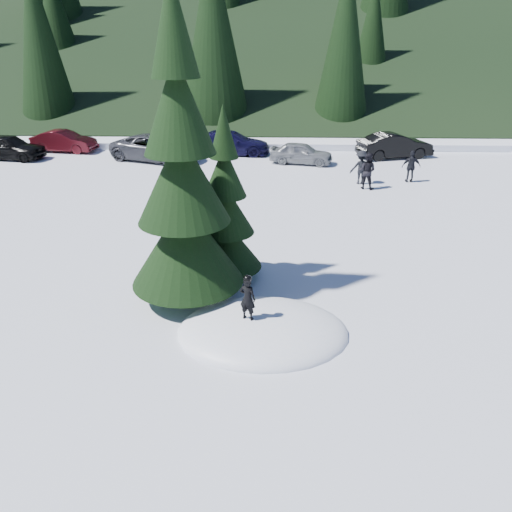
{
  "coord_description": "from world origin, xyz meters",
  "views": [
    {
      "loc": [
        0.16,
        -11.07,
        7.16
      ],
      "look_at": [
        -0.25,
        2.43,
        1.1
      ],
      "focal_mm": 35.0,
      "sensor_mm": 36.0,
      "label": 1
    }
  ],
  "objects_px": {
    "child_skier": "(248,299)",
    "car_0": "(8,147)",
    "adult_2": "(361,167)",
    "car_1": "(64,141)",
    "spruce_tall": "(183,189)",
    "car_2": "(156,148)",
    "spruce_short": "(226,215)",
    "car_4": "(301,153)",
    "car_5": "(395,146)",
    "adult_1": "(411,167)",
    "adult_0": "(367,171)",
    "car_3": "(231,143)"
  },
  "relations": [
    {
      "from": "spruce_tall",
      "to": "car_0",
      "type": "xyz_separation_m",
      "value": [
        -13.8,
        17.29,
        -2.56
      ]
    },
    {
      "from": "car_0",
      "to": "car_1",
      "type": "bearing_deg",
      "value": -41.99
    },
    {
      "from": "spruce_short",
      "to": "adult_2",
      "type": "bearing_deg",
      "value": 61.54
    },
    {
      "from": "spruce_tall",
      "to": "adult_1",
      "type": "xyz_separation_m",
      "value": [
        9.63,
        12.83,
        -2.5
      ]
    },
    {
      "from": "car_4",
      "to": "spruce_tall",
      "type": "bearing_deg",
      "value": 178.49
    },
    {
      "from": "car_2",
      "to": "spruce_tall",
      "type": "bearing_deg",
      "value": -143.66
    },
    {
      "from": "car_2",
      "to": "adult_0",
      "type": "bearing_deg",
      "value": -94.64
    },
    {
      "from": "car_5",
      "to": "spruce_short",
      "type": "bearing_deg",
      "value": 136.78
    },
    {
      "from": "car_5",
      "to": "adult_2",
      "type": "bearing_deg",
      "value": 137.69
    },
    {
      "from": "child_skier",
      "to": "car_0",
      "type": "bearing_deg",
      "value": -28.46
    },
    {
      "from": "car_3",
      "to": "car_4",
      "type": "relative_size",
      "value": 1.35
    },
    {
      "from": "spruce_tall",
      "to": "child_skier",
      "type": "xyz_separation_m",
      "value": [
        1.81,
        -1.9,
        -2.26
      ]
    },
    {
      "from": "child_skier",
      "to": "car_3",
      "type": "distance_m",
      "value": 21.14
    },
    {
      "from": "car_4",
      "to": "spruce_short",
      "type": "bearing_deg",
      "value": -179.18
    },
    {
      "from": "adult_1",
      "to": "car_4",
      "type": "distance_m",
      "value": 6.71
    },
    {
      "from": "car_2",
      "to": "child_skier",
      "type": "bearing_deg",
      "value": -140.1
    },
    {
      "from": "adult_1",
      "to": "adult_0",
      "type": "bearing_deg",
      "value": 27.66
    },
    {
      "from": "spruce_short",
      "to": "car_1",
      "type": "relative_size",
      "value": 1.29
    },
    {
      "from": "car_0",
      "to": "car_2",
      "type": "bearing_deg",
      "value": -81.89
    },
    {
      "from": "spruce_tall",
      "to": "child_skier",
      "type": "distance_m",
      "value": 3.47
    },
    {
      "from": "spruce_tall",
      "to": "adult_1",
      "type": "relative_size",
      "value": 5.25
    },
    {
      "from": "car_3",
      "to": "car_5",
      "type": "bearing_deg",
      "value": -89.3
    },
    {
      "from": "spruce_tall",
      "to": "adult_1",
      "type": "bearing_deg",
      "value": 53.12
    },
    {
      "from": "car_5",
      "to": "car_0",
      "type": "bearing_deg",
      "value": 77.37
    },
    {
      "from": "car_2",
      "to": "adult_2",
      "type": "bearing_deg",
      "value": -91.33
    },
    {
      "from": "spruce_short",
      "to": "spruce_tall",
      "type": "bearing_deg",
      "value": -125.54
    },
    {
      "from": "car_1",
      "to": "spruce_short",
      "type": "bearing_deg",
      "value": -138.42
    },
    {
      "from": "car_0",
      "to": "car_1",
      "type": "height_order",
      "value": "car_0"
    },
    {
      "from": "car_1",
      "to": "car_5",
      "type": "distance_m",
      "value": 21.23
    },
    {
      "from": "car_4",
      "to": "adult_0",
      "type": "bearing_deg",
      "value": -137.48
    },
    {
      "from": "child_skier",
      "to": "spruce_short",
      "type": "bearing_deg",
      "value": -53.73
    },
    {
      "from": "car_0",
      "to": "car_4",
      "type": "relative_size",
      "value": 1.2
    },
    {
      "from": "spruce_short",
      "to": "adult_1",
      "type": "bearing_deg",
      "value": 52.95
    },
    {
      "from": "car_1",
      "to": "child_skier",
      "type": "bearing_deg",
      "value": -141.1
    },
    {
      "from": "spruce_short",
      "to": "car_3",
      "type": "distance_m",
      "value": 17.83
    },
    {
      "from": "car_4",
      "to": "adult_2",
      "type": "bearing_deg",
      "value": -133.98
    },
    {
      "from": "adult_2",
      "to": "car_4",
      "type": "distance_m",
      "value": 5.12
    },
    {
      "from": "spruce_short",
      "to": "car_2",
      "type": "height_order",
      "value": "spruce_short"
    },
    {
      "from": "spruce_tall",
      "to": "car_4",
      "type": "xyz_separation_m",
      "value": [
        4.14,
        16.68,
        -2.69
      ]
    },
    {
      "from": "adult_2",
      "to": "car_1",
      "type": "distance_m",
      "value": 19.47
    },
    {
      "from": "spruce_short",
      "to": "car_4",
      "type": "height_order",
      "value": "spruce_short"
    },
    {
      "from": "car_2",
      "to": "car_5",
      "type": "bearing_deg",
      "value": -64.32
    },
    {
      "from": "child_skier",
      "to": "car_5",
      "type": "distance_m",
      "value": 21.89
    },
    {
      "from": "spruce_short",
      "to": "car_0",
      "type": "bearing_deg",
      "value": 132.96
    },
    {
      "from": "car_2",
      "to": "car_3",
      "type": "bearing_deg",
      "value": -45.63
    },
    {
      "from": "spruce_tall",
      "to": "spruce_short",
      "type": "bearing_deg",
      "value": 54.46
    },
    {
      "from": "spruce_tall",
      "to": "spruce_short",
      "type": "height_order",
      "value": "spruce_tall"
    },
    {
      "from": "spruce_tall",
      "to": "car_2",
      "type": "xyz_separation_m",
      "value": [
        -4.65,
        17.25,
        -2.55
      ]
    },
    {
      "from": "car_0",
      "to": "car_5",
      "type": "xyz_separation_m",
      "value": [
        23.82,
        1.09,
        0.0
      ]
    },
    {
      "from": "child_skier",
      "to": "adult_1",
      "type": "bearing_deg",
      "value": -95.52
    }
  ]
}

